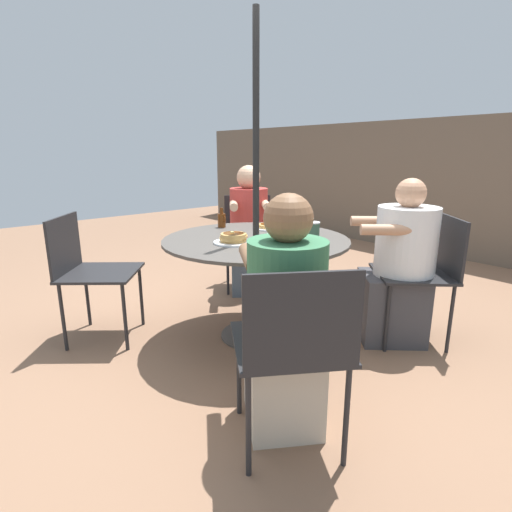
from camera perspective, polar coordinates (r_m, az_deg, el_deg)
name	(u,v)px	position (r m, az deg, el deg)	size (l,w,h in m)	color
ground_plane	(256,335)	(2.94, 0.00, -11.25)	(12.00, 12.00, 0.00)	#8C664C
back_fence	(464,190)	(5.45, 27.57, 8.41)	(10.00, 0.06, 1.69)	brown
patio_table	(256,259)	(2.74, 0.00, -0.38)	(1.26, 1.26, 0.72)	#4C4742
umbrella_pole	(256,187)	(2.66, 0.00, 9.83)	(0.04, 0.04, 2.13)	black
patio_chair_north	(425,268)	(2.95, 23.06, -1.56)	(0.67, 0.67, 0.87)	#232326
diner_north	(399,270)	(2.89, 19.71, -1.96)	(0.62, 0.62, 1.12)	#3D3D42
patio_chair_east	(248,233)	(3.88, -1.13, 3.32)	(0.67, 0.67, 0.87)	#232326
diner_east	(249,235)	(3.70, -1.00, 2.99)	(0.57, 0.55, 1.17)	slate
patio_chair_south	(88,267)	(2.97, -22.87, -1.41)	(0.67, 0.67, 0.87)	#232326
patio_chair_west	(293,343)	(1.69, 5.37, -12.24)	(0.66, 0.66, 0.87)	#232326
diner_west	(285,327)	(1.85, 4.13, -10.10)	(0.60, 0.56, 1.12)	beige
pancake_plate_a	(233,239)	(2.56, -3.25, 2.48)	(0.26, 0.26, 0.08)	white
pancake_plate_b	(283,235)	(2.75, 3.86, 3.07)	(0.26, 0.26, 0.05)	white
pancake_plate_c	(270,227)	(3.04, 1.97, 4.21)	(0.26, 0.26, 0.05)	white
syrup_bottle	(222,220)	(3.10, -4.91, 5.18)	(0.08, 0.06, 0.15)	#602D0F
coffee_cup	(313,229)	(2.78, 8.16, 3.81)	(0.09, 0.09, 0.10)	#33513D
drinking_glass_a	(303,238)	(2.44, 6.71, 2.58)	(0.07, 0.07, 0.12)	silver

